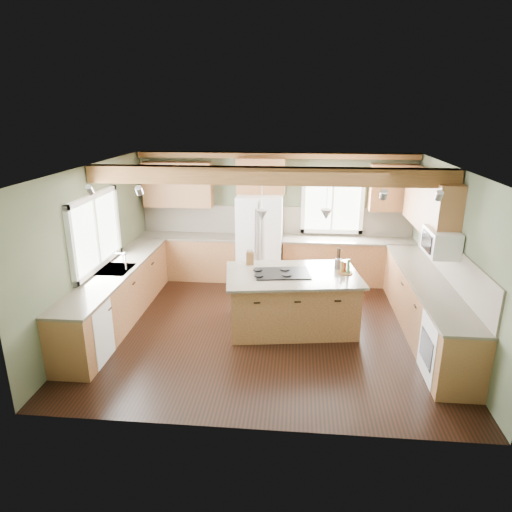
{
  "coord_description": "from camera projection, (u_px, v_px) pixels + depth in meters",
  "views": [
    {
      "loc": [
        0.45,
        -6.75,
        3.45
      ],
      "look_at": [
        -0.21,
        0.3,
        1.13
      ],
      "focal_mm": 32.0,
      "sensor_mm": 36.0,
      "label": 1
    }
  ],
  "objects": [
    {
      "name": "floor",
      "position": [
        267.0,
        327.0,
        7.5
      ],
      "size": [
        5.6,
        5.6,
        0.0
      ],
      "primitive_type": "plane",
      "color": "black",
      "rests_on": "ground"
    },
    {
      "name": "wall_right",
      "position": [
        453.0,
        257.0,
        6.84
      ],
      "size": [
        0.0,
        5.0,
        5.0
      ],
      "primitive_type": "plane",
      "rotation": [
        1.57,
        0.0,
        -1.57
      ],
      "color": "#424C36",
      "rests_on": "ground"
    },
    {
      "name": "base_cab_back_left",
      "position": [
        190.0,
        257.0,
        9.6
      ],
      "size": [
        2.02,
        0.6,
        0.88
      ],
      "primitive_type": "cube",
      "color": "brown",
      "rests_on": "floor"
    },
    {
      "name": "window_left",
      "position": [
        95.0,
        232.0,
        7.31
      ],
      "size": [
        0.04,
        1.6,
        1.05
      ],
      "primitive_type": "cube",
      "color": "white",
      "rests_on": "wall_left"
    },
    {
      "name": "wall_back",
      "position": [
        276.0,
        216.0,
        9.46
      ],
      "size": [
        5.6,
        0.0,
        5.6
      ],
      "primitive_type": "plane",
      "rotation": [
        1.57,
        0.0,
        0.0
      ],
      "color": "#424C36",
      "rests_on": "ground"
    },
    {
      "name": "soffit_trim",
      "position": [
        276.0,
        156.0,
        8.98
      ],
      "size": [
        5.55,
        0.2,
        0.1
      ],
      "primitive_type": "cube",
      "color": "#4D3016",
      "rests_on": "ceiling"
    },
    {
      "name": "ceiling_beam",
      "position": [
        268.0,
        176.0,
        6.82
      ],
      "size": [
        5.55,
        0.26,
        0.26
      ],
      "primitive_type": "cube",
      "color": "#4D3016",
      "rests_on": "ceiling"
    },
    {
      "name": "knife_block",
      "position": [
        250.0,
        258.0,
        7.68
      ],
      "size": [
        0.13,
        0.1,
        0.21
      ],
      "primitive_type": "cube",
      "rotation": [
        0.0,
        0.0,
        0.02
      ],
      "color": "brown",
      "rests_on": "island_top"
    },
    {
      "name": "cooktop",
      "position": [
        282.0,
        273.0,
        7.26
      ],
      "size": [
        0.93,
        0.69,
        0.02
      ],
      "primitive_type": "cube",
      "rotation": [
        0.0,
        0.0,
        0.15
      ],
      "color": "black",
      "rests_on": "island_top"
    },
    {
      "name": "backsplash_right",
      "position": [
        450.0,
        262.0,
        6.92
      ],
      "size": [
        0.03,
        3.7,
        0.58
      ],
      "primitive_type": "cube",
      "color": "brown",
      "rests_on": "wall_right"
    },
    {
      "name": "base_cab_left",
      "position": [
        118.0,
        296.0,
        7.63
      ],
      "size": [
        0.6,
        3.7,
        0.88
      ],
      "primitive_type": "cube",
      "color": "brown",
      "rests_on": "floor"
    },
    {
      "name": "wall_left",
      "position": [
        94.0,
        247.0,
        7.34
      ],
      "size": [
        0.0,
        5.0,
        5.0
      ],
      "primitive_type": "plane",
      "rotation": [
        1.57,
        0.0,
        1.57
      ],
      "color": "#424C36",
      "rests_on": "ground"
    },
    {
      "name": "counter_left",
      "position": [
        116.0,
        270.0,
        7.48
      ],
      "size": [
        0.64,
        3.74,
        0.04
      ],
      "primitive_type": "cube",
      "color": "#473F34",
      "rests_on": "base_cab_left"
    },
    {
      "name": "upper_cab_back_left",
      "position": [
        178.0,
        185.0,
        9.26
      ],
      "size": [
        1.4,
        0.35,
        0.9
      ],
      "primitive_type": "cube",
      "color": "brown",
      "rests_on": "wall_back"
    },
    {
      "name": "upper_cab_right",
      "position": [
        430.0,
        203.0,
        7.51
      ],
      "size": [
        0.35,
        2.2,
        0.9
      ],
      "primitive_type": "cube",
      "color": "brown",
      "rests_on": "wall_right"
    },
    {
      "name": "pendant_left",
      "position": [
        262.0,
        215.0,
        6.94
      ],
      "size": [
        0.18,
        0.18,
        0.16
      ],
      "primitive_type": "cone",
      "rotation": [
        3.14,
        0.0,
        0.0
      ],
      "color": "#B2B2B7",
      "rests_on": "ceiling"
    },
    {
      "name": "base_cab_back_right",
      "position": [
        347.0,
        262.0,
        9.31
      ],
      "size": [
        2.62,
        0.6,
        0.88
      ],
      "primitive_type": "cube",
      "color": "brown",
      "rests_on": "floor"
    },
    {
      "name": "base_cab_right",
      "position": [
        425.0,
        308.0,
        7.19
      ],
      "size": [
        0.6,
        3.7,
        0.88
      ],
      "primitive_type": "cube",
      "color": "brown",
      "rests_on": "floor"
    },
    {
      "name": "pendant_right",
      "position": [
        326.0,
        214.0,
        7.0
      ],
      "size": [
        0.18,
        0.18,
        0.16
      ],
      "primitive_type": "cone",
      "rotation": [
        3.14,
        0.0,
        0.0
      ],
      "color": "#B2B2B7",
      "rests_on": "ceiling"
    },
    {
      "name": "island_top",
      "position": [
        293.0,
        275.0,
        7.28
      ],
      "size": [
        2.28,
        1.63,
        0.04
      ],
      "primitive_type": "cube",
      "rotation": [
        0.0,
        0.0,
        0.15
      ],
      "color": "#473F34",
      "rests_on": "island"
    },
    {
      "name": "sink",
      "position": [
        116.0,
        270.0,
        7.48
      ],
      "size": [
        0.5,
        0.65,
        0.03
      ],
      "primitive_type": "cube",
      "color": "#262628",
      "rests_on": "counter_left"
    },
    {
      "name": "bottle_tray",
      "position": [
        345.0,
        267.0,
        7.25
      ],
      "size": [
        0.34,
        0.34,
        0.23
      ],
      "primitive_type": null,
      "rotation": [
        0.0,
        0.0,
        0.49
      ],
      "color": "brown",
      "rests_on": "island_top"
    },
    {
      "name": "dishwasher",
      "position": [
        84.0,
        333.0,
        6.4
      ],
      "size": [
        0.6,
        0.6,
        0.84
      ],
      "primitive_type": "cube",
      "color": "white",
      "rests_on": "floor"
    },
    {
      "name": "utensil_crock",
      "position": [
        338.0,
        264.0,
        7.5
      ],
      "size": [
        0.13,
        0.13,
        0.16
      ],
      "primitive_type": "cylinder",
      "rotation": [
        0.0,
        0.0,
        0.13
      ],
      "color": "#48403A",
      "rests_on": "island_top"
    },
    {
      "name": "backsplash_back",
      "position": [
        276.0,
        220.0,
        9.47
      ],
      "size": [
        5.58,
        0.03,
        0.58
      ],
      "primitive_type": "cube",
      "color": "brown",
      "rests_on": "wall_back"
    },
    {
      "name": "upper_cab_over_fridge",
      "position": [
        261.0,
        176.0,
        9.05
      ],
      "size": [
        0.96,
        0.35,
        0.7
      ],
      "primitive_type": "cube",
      "color": "brown",
      "rests_on": "wall_back"
    },
    {
      "name": "refrigerator",
      "position": [
        260.0,
        239.0,
        9.25
      ],
      "size": [
        0.9,
        0.74,
        1.8
      ],
      "primitive_type": "cube",
      "color": "silver",
      "rests_on": "floor"
    },
    {
      "name": "island",
      "position": [
        292.0,
        301.0,
        7.42
      ],
      "size": [
        2.13,
        1.48,
        0.88
      ],
      "primitive_type": "cube",
      "rotation": [
        0.0,
        0.0,
        0.15
      ],
      "color": "brown",
      "rests_on": "floor"
    },
    {
      "name": "window_back",
      "position": [
        332.0,
        205.0,
        9.26
      ],
      "size": [
        1.1,
        0.04,
        1.0
      ],
      "primitive_type": "cube",
      "color": "white",
      "rests_on": "wall_back"
    },
    {
      "name": "counter_back_left",
      "position": [
        189.0,
        236.0,
        9.46
      ],
      "size": [
        2.06,
        0.64,
        0.04
      ],
      "primitive_type": "cube",
      "color": "#473F34",
      "rests_on": "base_cab_back_left"
    },
    {
      "name": "faucet",
      "position": [
        125.0,
        262.0,
        7.42
      ],
      "size": [
        0.02,
        0.02,
        0.28
      ],
      "primitive_type": "cylinder",
      "color": "#B2B2B7",
      "rests_on": "sink"
    },
    {
      "name": "microwave",
      "position": [
        441.0,
        242.0,
        6.74
      ],
      "size": [
        0.4,
        0.7,
        0.38
      ],
      "primitive_type": "cube",
      "color": "white",
      "rests_on": "wall_right"
    },
    {
      "name": "upper_cab_back_corner",
      "position": [
        393.0,
        188.0,
        8.89
      ],
      "size": [
        0.9,
        0.35,
        0.9
      ],
      "primitive_type": "cube",
      "color": "brown",
      "rests_on": "wall_back"
    },
    {
      "name": "ceiling",
      "position": [
        268.0,
        168.0,
        6.69
      ],
      "size": [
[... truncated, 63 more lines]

